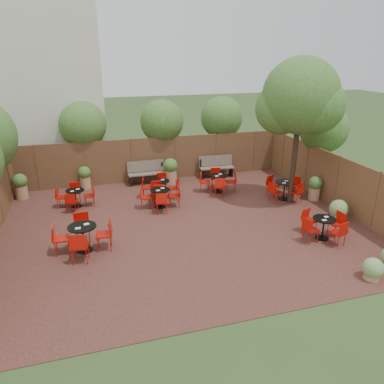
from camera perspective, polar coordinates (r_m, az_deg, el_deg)
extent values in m
plane|color=#354F23|center=(12.55, -1.42, -5.27)|extent=(80.00, 80.00, 0.00)
cube|color=#3B1D18|center=(12.55, -1.42, -5.22)|extent=(12.00, 10.00, 0.02)
cube|color=#4F2F1D|center=(16.78, -5.84, 5.13)|extent=(12.00, 0.08, 2.00)
cube|color=#4F2F1D|center=(14.75, 21.71, 1.47)|extent=(0.08, 10.00, 2.00)
cube|color=beige|center=(19.03, -21.89, 14.87)|extent=(5.00, 4.00, 8.00)
sphere|color=#396621|center=(16.86, -16.73, 10.06)|extent=(2.03, 2.03, 2.03)
sphere|color=#396621|center=(17.09, -4.74, 10.96)|extent=(1.99, 1.99, 1.99)
sphere|color=#396621|center=(18.10, 4.65, 11.56)|extent=(2.03, 2.03, 2.03)
sphere|color=#396621|center=(16.25, 19.96, 9.27)|extent=(1.99, 1.99, 1.99)
cylinder|color=black|center=(14.26, 15.86, 6.50)|extent=(0.21, 0.21, 4.32)
sphere|color=#396621|center=(13.93, 16.67, 14.25)|extent=(2.74, 2.74, 2.74)
sphere|color=#396621|center=(14.07, 13.82, 12.61)|extent=(1.92, 1.92, 1.92)
sphere|color=#396621|center=(13.85, 18.86, 12.71)|extent=(2.00, 2.00, 2.00)
cube|color=brown|center=(16.43, -7.11, 2.88)|extent=(1.65, 0.52, 0.05)
cube|color=brown|center=(16.54, -7.28, 4.08)|extent=(1.65, 0.15, 0.50)
cube|color=black|center=(16.41, -9.64, 1.80)|extent=(0.07, 0.49, 0.44)
cube|color=black|center=(16.63, -4.53, 2.29)|extent=(0.07, 0.49, 0.44)
cube|color=brown|center=(17.22, 3.90, 3.83)|extent=(1.65, 0.59, 0.05)
cube|color=brown|center=(17.34, 3.68, 4.95)|extent=(1.63, 0.23, 0.49)
cube|color=black|center=(17.07, 1.56, 2.84)|extent=(0.10, 0.49, 0.43)
cube|color=black|center=(17.56, 6.14, 3.24)|extent=(0.10, 0.49, 0.43)
cylinder|color=black|center=(15.52, 4.03, 0.11)|extent=(0.44, 0.44, 0.03)
cylinder|color=black|center=(15.40, 4.07, 1.34)|extent=(0.05, 0.05, 0.70)
cylinder|color=black|center=(15.28, 4.10, 2.60)|extent=(0.76, 0.76, 0.03)
cube|color=white|center=(15.38, 4.42, 2.81)|extent=(0.16, 0.12, 0.01)
cube|color=white|center=(15.13, 3.90, 2.51)|extent=(0.16, 0.12, 0.01)
cylinder|color=black|center=(13.99, -4.95, -2.32)|extent=(0.43, 0.43, 0.03)
cylinder|color=black|center=(13.86, -5.00, -1.00)|extent=(0.05, 0.05, 0.69)
cylinder|color=black|center=(13.73, -5.04, 0.37)|extent=(0.75, 0.75, 0.03)
cube|color=white|center=(13.81, -4.63, 0.61)|extent=(0.14, 0.10, 0.01)
cube|color=white|center=(13.60, -5.35, 0.25)|extent=(0.14, 0.10, 0.01)
cylinder|color=black|center=(14.94, -4.91, -0.76)|extent=(0.42, 0.42, 0.03)
cylinder|color=black|center=(14.82, -4.95, 0.47)|extent=(0.05, 0.05, 0.68)
cylinder|color=black|center=(14.70, -4.99, 1.74)|extent=(0.73, 0.73, 0.03)
cube|color=white|center=(14.79, -4.61, 1.95)|extent=(0.16, 0.14, 0.01)
cube|color=white|center=(14.57, -5.27, 1.64)|extent=(0.16, 0.14, 0.01)
cylinder|color=black|center=(15.16, 14.10, -1.01)|extent=(0.43, 0.43, 0.03)
cylinder|color=black|center=(15.04, 14.22, 0.22)|extent=(0.05, 0.05, 0.69)
cylinder|color=black|center=(14.92, 14.34, 1.49)|extent=(0.75, 0.75, 0.03)
cube|color=white|center=(15.04, 14.59, 1.70)|extent=(0.16, 0.14, 0.01)
cube|color=white|center=(14.77, 14.24, 1.39)|extent=(0.16, 0.14, 0.01)
cylinder|color=black|center=(12.39, 19.67, -6.79)|extent=(0.41, 0.41, 0.03)
cylinder|color=black|center=(12.25, 19.86, -5.40)|extent=(0.05, 0.05, 0.66)
cylinder|color=black|center=(12.11, 20.05, -3.97)|extent=(0.71, 0.71, 0.03)
cube|color=white|center=(12.22, 20.29, -3.67)|extent=(0.15, 0.13, 0.01)
cube|color=white|center=(11.97, 20.01, -4.15)|extent=(0.15, 0.13, 0.01)
cylinder|color=black|center=(11.47, -16.46, -8.72)|extent=(0.48, 0.48, 0.03)
cylinder|color=black|center=(11.28, -16.66, -7.01)|extent=(0.05, 0.05, 0.76)
cylinder|color=black|center=(11.11, -16.87, -5.22)|extent=(0.83, 0.83, 0.03)
cube|color=white|center=(11.18, -16.22, -4.85)|extent=(0.16, 0.13, 0.02)
cube|color=white|center=(10.99, -17.45, -5.45)|extent=(0.16, 0.13, 0.02)
cylinder|color=black|center=(14.67, -17.61, -2.15)|extent=(0.40, 0.40, 0.03)
cylinder|color=black|center=(14.55, -17.74, -0.98)|extent=(0.05, 0.05, 0.64)
cylinder|color=black|center=(14.44, -17.89, 0.23)|extent=(0.69, 0.69, 0.03)
cube|color=white|center=(14.49, -17.46, 0.44)|extent=(0.13, 0.10, 0.01)
cube|color=white|center=(14.33, -18.26, 0.12)|extent=(0.13, 0.10, 0.01)
cylinder|color=#AB7C55|center=(16.47, -16.34, 1.43)|extent=(0.45, 0.45, 0.51)
sphere|color=#396621|center=(16.33, -16.50, 2.94)|extent=(0.54, 0.54, 0.54)
cylinder|color=#AB7C55|center=(16.42, -3.35, 2.37)|extent=(0.53, 0.53, 0.60)
sphere|color=#396621|center=(16.26, -3.39, 4.17)|extent=(0.63, 0.63, 0.63)
cylinder|color=#AB7C55|center=(16.20, -25.12, -0.03)|extent=(0.47, 0.47, 0.54)
sphere|color=#396621|center=(16.05, -25.38, 1.59)|extent=(0.57, 0.57, 0.57)
cylinder|color=#AB7C55|center=(15.38, 18.58, -0.24)|extent=(0.44, 0.44, 0.51)
sphere|color=#396621|center=(15.23, 18.77, 1.35)|extent=(0.53, 0.53, 0.53)
cylinder|color=#AB7C55|center=(10.82, 26.30, -11.64)|extent=(0.40, 0.40, 0.18)
sphere|color=#6B8F4A|center=(10.71, 26.49, -10.62)|extent=(0.54, 0.54, 0.54)
cylinder|color=#AB7C55|center=(13.95, 21.85, -3.49)|extent=(0.48, 0.48, 0.22)
sphere|color=#6B8F4A|center=(13.85, 22.00, -2.46)|extent=(0.66, 0.66, 0.66)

